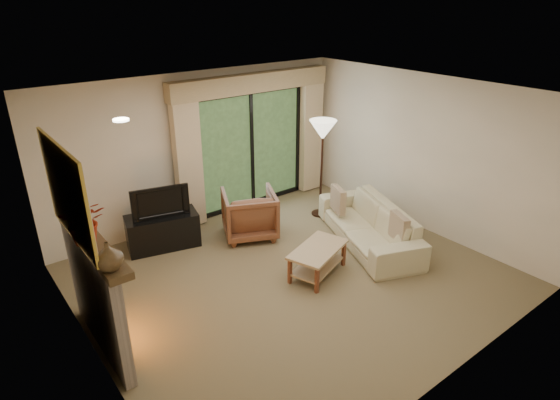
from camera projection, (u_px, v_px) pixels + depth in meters
floor at (293, 276)px, 6.74m from camera, size 5.50×5.50×0.00m
ceiling at (295, 95)px, 5.68m from camera, size 5.50×5.50×0.00m
wall_back at (201, 148)px, 8.01m from camera, size 5.00×0.00×5.00m
wall_front at (462, 276)px, 4.40m from camera, size 5.00×0.00×5.00m
wall_left at (81, 260)px, 4.67m from camera, size 0.00×5.00×5.00m
wall_right at (422, 154)px, 7.75m from camera, size 0.00×5.00×5.00m
fireplace at (97, 297)px, 5.13m from camera, size 0.24×1.70×1.37m
mirror at (67, 193)px, 4.57m from camera, size 0.07×1.45×1.02m
sliding_door at (251, 149)px, 8.62m from camera, size 2.26×0.10×2.16m
curtain_left at (188, 160)px, 7.74m from camera, size 0.45×0.18×2.35m
curtain_right at (311, 133)px, 9.25m from camera, size 0.45×0.18×2.35m
cornice at (253, 83)px, 8.06m from camera, size 3.20×0.24×0.32m
media_console at (163, 231)px, 7.43m from camera, size 1.19×0.75×0.55m
tv at (159, 201)px, 7.21m from camera, size 0.88×0.32×0.51m
armchair at (249, 214)px, 7.73m from camera, size 1.13×1.14×0.79m
sofa at (369, 224)px, 7.53m from camera, size 1.63×2.40×0.65m
pillow_near at (399, 227)px, 6.93m from camera, size 0.25×0.42×0.41m
pillow_far at (338, 200)px, 7.86m from camera, size 0.26×0.43×0.42m
coffee_table at (318, 261)px, 6.71m from camera, size 1.07×0.81×0.43m
floor_lamp at (321, 169)px, 8.27m from camera, size 0.49×0.49×1.77m
vase at (108, 256)px, 4.32m from camera, size 0.31×0.31×0.28m
branches at (84, 221)px, 4.75m from camera, size 0.55×0.51×0.49m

